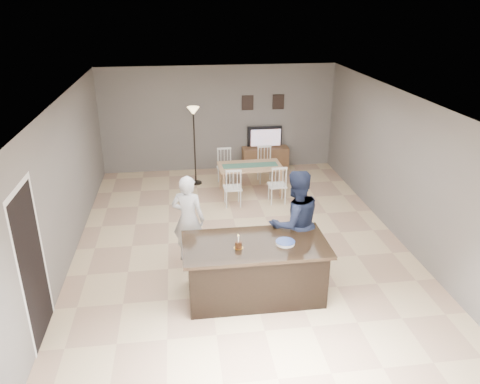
{
  "coord_description": "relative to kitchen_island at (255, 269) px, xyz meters",
  "views": [
    {
      "loc": [
        -1.04,
        -7.78,
        4.27
      ],
      "look_at": [
        -0.02,
        -0.3,
        1.1
      ],
      "focal_mm": 35.0,
      "sensor_mm": 36.0,
      "label": 1
    }
  ],
  "objects": [
    {
      "name": "birthday_cake",
      "position": [
        -0.26,
        -0.1,
        0.5
      ],
      "size": [
        0.14,
        0.14,
        0.21
      ],
      "color": "gold",
      "rests_on": "kitchen_island"
    },
    {
      "name": "floor_lamp",
      "position": [
        -0.68,
        4.79,
        1.02
      ],
      "size": [
        0.28,
        0.28,
        1.9
      ],
      "color": "black",
      "rests_on": "floor"
    },
    {
      "name": "tv_console",
      "position": [
        1.2,
        5.57,
        -0.15
      ],
      "size": [
        1.2,
        0.4,
        0.6
      ],
      "primitive_type": "cube",
      "color": "brown",
      "rests_on": "floor"
    },
    {
      "name": "plate_stack",
      "position": [
        0.43,
        -0.08,
        0.47
      ],
      "size": [
        0.29,
        0.29,
        0.04
      ],
      "color": "white",
      "rests_on": "kitchen_island"
    },
    {
      "name": "room_shell",
      "position": [
        0.0,
        1.8,
        1.22
      ],
      "size": [
        8.0,
        8.0,
        8.0
      ],
      "color": "slate",
      "rests_on": "floor"
    },
    {
      "name": "doorway",
      "position": [
        -2.99,
        -0.5,
        0.8
      ],
      "size": [
        0.0,
        2.1,
        2.65
      ],
      "color": "black",
      "rests_on": "floor"
    },
    {
      "name": "television",
      "position": [
        1.2,
        5.64,
        0.41
      ],
      "size": [
        0.91,
        0.12,
        0.53
      ],
      "primitive_type": "imported",
      "rotation": [
        0.0,
        0.0,
        3.14
      ],
      "color": "black",
      "rests_on": "tv_console"
    },
    {
      "name": "man",
      "position": [
        0.73,
        0.55,
        0.45
      ],
      "size": [
        1.01,
        0.87,
        1.8
      ],
      "primitive_type": "imported",
      "rotation": [
        0.0,
        0.0,
        3.37
      ],
      "color": "#1A223A",
      "rests_on": "floor"
    },
    {
      "name": "woman",
      "position": [
        -0.95,
        1.18,
        0.33
      ],
      "size": [
        0.66,
        0.55,
        1.56
      ],
      "primitive_type": "imported",
      "rotation": [
        0.0,
        0.0,
        2.79
      ],
      "color": "silver",
      "rests_on": "floor"
    },
    {
      "name": "dining_table",
      "position": [
        0.55,
        4.02,
        0.11
      ],
      "size": [
        1.47,
        1.66,
        0.88
      ],
      "rotation": [
        0.0,
        0.0,
        0.02
      ],
      "color": "tan",
      "rests_on": "floor"
    },
    {
      "name": "tv_screen_glow",
      "position": [
        1.2,
        5.56,
        0.42
      ],
      "size": [
        0.78,
        0.0,
        0.78
      ],
      "primitive_type": "plane",
      "rotation": [
        1.57,
        0.0,
        3.14
      ],
      "color": "#CE5816",
      "rests_on": "tv_console"
    },
    {
      "name": "picture_frames",
      "position": [
        1.15,
        5.78,
        1.3
      ],
      "size": [
        1.1,
        0.02,
        0.38
      ],
      "color": "black",
      "rests_on": "room_shell"
    },
    {
      "name": "floor",
      "position": [
        0.0,
        1.8,
        -0.45
      ],
      "size": [
        8.0,
        8.0,
        0.0
      ],
      "primitive_type": "plane",
      "color": "#D6B789",
      "rests_on": "ground"
    },
    {
      "name": "kitchen_island",
      "position": [
        0.0,
        0.0,
        0.0
      ],
      "size": [
        2.15,
        1.1,
        0.9
      ],
      "color": "black",
      "rests_on": "floor"
    }
  ]
}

